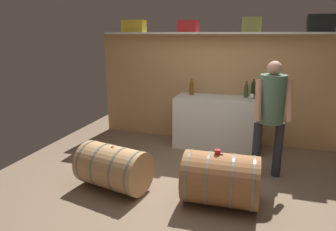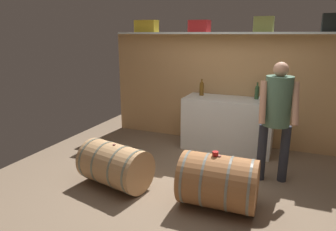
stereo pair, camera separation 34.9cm
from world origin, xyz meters
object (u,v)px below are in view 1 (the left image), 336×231
toolcase_yellow (134,26)px  toolcase_black (321,23)px  wine_barrel_far (114,167)px  wine_bottle_green (246,90)px  wine_barrel_near (221,179)px  work_cabinet (218,123)px  wine_bottle_amber (192,88)px  wine_glass (252,96)px  winemaker_pouring (271,108)px  toolcase_red (188,26)px  wine_bottle_dark (253,89)px  toolcase_olive (252,24)px  tasting_cup (218,152)px

toolcase_yellow → toolcase_black: size_ratio=1.08×
toolcase_yellow → wine_barrel_far: toolcase_yellow is taller
wine_bottle_green → wine_barrel_near: (-0.13, -2.03, -0.71)m
work_cabinet → wine_barrel_far: bearing=-119.5°
wine_bottle_amber → wine_glass: 1.10m
winemaker_pouring → wine_barrel_near: bearing=49.1°
toolcase_red → wine_bottle_dark: size_ratio=1.02×
toolcase_red → wine_barrel_far: 2.83m
wine_barrel_near → winemaker_pouring: 1.27m
toolcase_yellow → wine_glass: bearing=-8.3°
wine_glass → toolcase_black: bearing=25.5°
wine_bottle_green → winemaker_pouring: 1.17m
toolcase_black → winemaker_pouring: size_ratio=0.24×
toolcase_olive → winemaker_pouring: bearing=-72.2°
toolcase_red → work_cabinet: (0.62, -0.23, -1.64)m
wine_bottle_dark → wine_glass: 0.33m
work_cabinet → toolcase_olive: bearing=27.3°
toolcase_yellow → winemaker_pouring: (2.48, -1.18, -1.10)m
toolcase_red → wine_glass: 1.66m
work_cabinet → winemaker_pouring: winemaker_pouring is taller
winemaker_pouring → toolcase_olive: bearing=-84.0°
wine_bottle_green → tasting_cup: (-0.18, -2.03, -0.37)m
wine_bottle_dark → wine_bottle_green: 0.13m
wine_bottle_dark → toolcase_olive: bearing=129.9°
toolcase_black → winemaker_pouring: toolcase_black is taller
toolcase_black → tasting_cup: bearing=-121.1°
toolcase_yellow → wine_bottle_green: bearing=1.0°
toolcase_olive → tasting_cup: bearing=-95.2°
wine_bottle_dark → wine_bottle_amber: 1.06m
wine_bottle_amber → toolcase_black: bearing=3.8°
work_cabinet → wine_bottle_amber: size_ratio=5.12×
wine_bottle_dark → wine_barrel_near: 2.13m
wine_glass → wine_bottle_dark: bearing=88.9°
wine_glass → winemaker_pouring: winemaker_pouring is taller
toolcase_olive → wine_glass: 1.20m
wine_glass → work_cabinet: bearing=158.4°
toolcase_yellow → toolcase_red: (1.03, 0.00, -0.01)m
tasting_cup → wine_bottle_amber: bearing=111.1°
wine_bottle_amber → wine_barrel_near: wine_bottle_amber is taller
toolcase_olive → toolcase_red: bearing=-179.8°
toolcase_red → wine_glass: toolcase_red is taller
wine_glass → wine_bottle_amber: bearing=163.4°
work_cabinet → wine_glass: size_ratio=10.63×
toolcase_red → wine_bottle_amber: 1.07m
wine_bottle_amber → wine_bottle_green: bearing=3.1°
wine_barrel_near → work_cabinet: bearing=97.5°
toolcase_black → wine_barrel_near: size_ratio=0.44×
wine_glass → wine_barrel_near: 1.81m
toolcase_red → wine_bottle_amber: (0.11, -0.13, -1.06)m
wine_barrel_near → tasting_cup: size_ratio=12.83×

